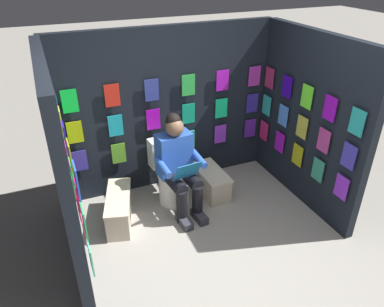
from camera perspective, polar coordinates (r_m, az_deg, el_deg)
ground_plane at (r=3.74m, az=7.18°, el=-18.47°), size 30.00×30.00×0.00m
display_wall_back at (r=4.59m, az=-3.65°, el=6.86°), size 2.76×0.14×2.03m
display_wall_left at (r=4.46m, az=17.75°, el=4.80°), size 0.14×1.84×2.03m
display_wall_right at (r=3.51m, az=-19.72°, el=-2.43°), size 0.14×1.84×2.03m
toilet at (r=4.50m, az=-3.27°, el=-3.48°), size 0.43×0.57×0.77m
person_reading at (r=4.18m, az=-2.08°, el=-1.81°), size 0.55×0.71×1.19m
comic_longbox_near at (r=4.68m, az=2.96°, el=-4.43°), size 0.31×0.63×0.33m
comic_longbox_far at (r=4.29m, az=-11.32°, el=-8.41°), size 0.46×0.79×0.35m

